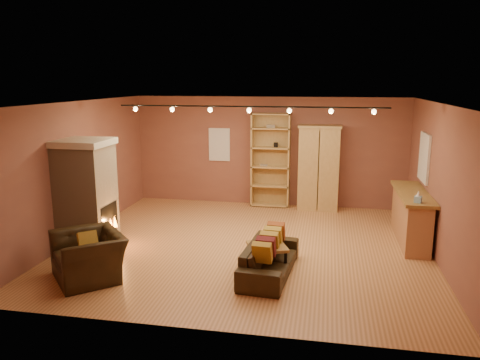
% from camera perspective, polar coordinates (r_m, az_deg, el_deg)
% --- Properties ---
extents(floor, '(7.00, 7.00, 0.00)m').
position_cam_1_polar(floor, '(9.36, 0.85, -8.00)').
color(floor, '#A16539').
rests_on(floor, ground).
extents(ceiling, '(7.00, 7.00, 0.00)m').
position_cam_1_polar(ceiling, '(8.80, 0.91, 9.40)').
color(ceiling, brown).
rests_on(ceiling, back_wall).
extents(back_wall, '(7.00, 0.02, 2.80)m').
position_cam_1_polar(back_wall, '(12.14, 3.49, 3.49)').
color(back_wall, brown).
rests_on(back_wall, floor).
extents(left_wall, '(0.02, 6.50, 2.80)m').
position_cam_1_polar(left_wall, '(10.16, -18.98, 1.15)').
color(left_wall, brown).
rests_on(left_wall, floor).
extents(right_wall, '(0.02, 6.50, 2.80)m').
position_cam_1_polar(right_wall, '(9.07, 23.22, -0.43)').
color(right_wall, brown).
rests_on(right_wall, floor).
extents(fireplace, '(1.01, 0.98, 2.12)m').
position_cam_1_polar(fireplace, '(9.49, -18.19, -1.63)').
color(fireplace, tan).
rests_on(fireplace, floor).
extents(back_window, '(0.56, 0.04, 0.86)m').
position_cam_1_polar(back_window, '(12.33, -2.53, 4.33)').
color(back_window, silver).
rests_on(back_window, back_wall).
extents(bookcase, '(0.98, 0.38, 2.40)m').
position_cam_1_polar(bookcase, '(12.03, 3.78, 2.54)').
color(bookcase, tan).
rests_on(bookcase, floor).
extents(armoire, '(1.05, 0.60, 2.13)m').
position_cam_1_polar(armoire, '(11.84, 9.56, 1.51)').
color(armoire, tan).
rests_on(armoire, floor).
extents(bar_counter, '(0.58, 2.16, 1.03)m').
position_cam_1_polar(bar_counter, '(10.04, 20.10, -4.18)').
color(bar_counter, '#B27B52').
rests_on(bar_counter, floor).
extents(tissue_box, '(0.17, 0.17, 0.23)m').
position_cam_1_polar(tissue_box, '(9.07, 20.90, -2.03)').
color(tissue_box, '#86B6D6').
rests_on(tissue_box, bar_counter).
extents(right_window, '(0.05, 0.90, 1.00)m').
position_cam_1_polar(right_window, '(10.37, 21.55, 2.57)').
color(right_window, silver).
rests_on(right_window, right_wall).
extents(loveseat, '(0.69, 1.87, 0.76)m').
position_cam_1_polar(loveseat, '(7.95, 3.62, -8.86)').
color(loveseat, black).
rests_on(loveseat, floor).
extents(armchair, '(1.35, 1.38, 1.02)m').
position_cam_1_polar(armchair, '(8.12, -17.99, -7.97)').
color(armchair, black).
rests_on(armchair, floor).
extents(coffee_table, '(0.79, 0.79, 0.46)m').
position_cam_1_polar(coffee_table, '(8.07, 3.33, -8.38)').
color(coffee_table, olive).
rests_on(coffee_table, floor).
extents(track_rail, '(5.20, 0.09, 0.13)m').
position_cam_1_polar(track_rail, '(9.00, 1.12, 8.71)').
color(track_rail, black).
rests_on(track_rail, ceiling).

